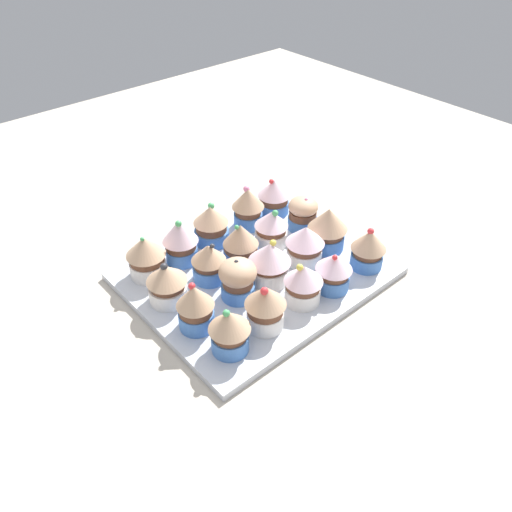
% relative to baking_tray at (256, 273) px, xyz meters
% --- Properties ---
extents(ground_plane, '(1.80, 1.80, 0.03)m').
position_rel_baking_tray_xyz_m(ground_plane, '(0.00, 0.00, -0.02)').
color(ground_plane, '#B2A899').
extents(baking_tray, '(0.32, 0.39, 0.01)m').
position_rel_baking_tray_xyz_m(baking_tray, '(0.00, 0.00, 0.00)').
color(baking_tray, silver).
rests_on(baking_tray, ground_plane).
extents(cupcake_0, '(0.06, 0.06, 0.08)m').
position_rel_baking_tray_xyz_m(cupcake_0, '(-0.11, -0.14, 0.04)').
color(cupcake_0, white).
rests_on(cupcake_0, baking_tray).
extents(cupcake_1, '(0.06, 0.06, 0.07)m').
position_rel_baking_tray_xyz_m(cupcake_1, '(-0.03, -0.15, 0.04)').
color(cupcake_1, white).
rests_on(cupcake_1, baking_tray).
extents(cupcake_2, '(0.05, 0.05, 0.08)m').
position_rel_baking_tray_xyz_m(cupcake_2, '(0.04, -0.15, 0.05)').
color(cupcake_2, '#477AC6').
rests_on(cupcake_2, baking_tray).
extents(cupcake_3, '(0.06, 0.06, 0.07)m').
position_rel_baking_tray_xyz_m(cupcake_3, '(0.11, -0.14, 0.04)').
color(cupcake_3, '#477AC6').
rests_on(cupcake_3, baking_tray).
extents(cupcake_4, '(0.06, 0.06, 0.08)m').
position_rel_baking_tray_xyz_m(cupcake_4, '(-0.10, -0.08, 0.05)').
color(cupcake_4, '#477AC6').
rests_on(cupcake_4, baking_tray).
extents(cupcake_5, '(0.06, 0.06, 0.07)m').
position_rel_baking_tray_xyz_m(cupcake_5, '(-0.03, -0.07, 0.04)').
color(cupcake_5, '#477AC6').
rests_on(cupcake_5, baking_tray).
extents(cupcake_6, '(0.06, 0.06, 0.07)m').
position_rel_baking_tray_xyz_m(cupcake_6, '(0.03, -0.06, 0.04)').
color(cupcake_6, '#477AC6').
rests_on(cupcake_6, baking_tray).
extents(cupcake_7, '(0.06, 0.06, 0.08)m').
position_rel_baking_tray_xyz_m(cupcake_7, '(0.10, -0.07, 0.05)').
color(cupcake_7, white).
rests_on(cupcake_7, baking_tray).
extents(cupcake_8, '(0.06, 0.06, 0.08)m').
position_rel_baking_tray_xyz_m(cupcake_8, '(-0.11, -0.01, 0.04)').
color(cupcake_8, '#477AC6').
rests_on(cupcake_8, baking_tray).
extents(cupcake_9, '(0.06, 0.06, 0.07)m').
position_rel_baking_tray_xyz_m(cupcake_9, '(-0.04, -0.00, 0.04)').
color(cupcake_9, '#477AC6').
rests_on(cupcake_9, baking_tray).
extents(cupcake_10, '(0.07, 0.07, 0.08)m').
position_rel_baking_tray_xyz_m(cupcake_10, '(0.03, 0.00, 0.04)').
color(cupcake_10, white).
rests_on(cupcake_10, baking_tray).
extents(cupcake_11, '(0.06, 0.06, 0.07)m').
position_rel_baking_tray_xyz_m(cupcake_11, '(0.10, 0.01, 0.04)').
color(cupcake_11, white).
rests_on(cupcake_11, baking_tray).
extents(cupcake_12, '(0.06, 0.06, 0.08)m').
position_rel_baking_tray_xyz_m(cupcake_12, '(-0.11, 0.08, 0.05)').
color(cupcake_12, '#477AC6').
rests_on(cupcake_12, baking_tray).
extents(cupcake_13, '(0.06, 0.06, 0.07)m').
position_rel_baking_tray_xyz_m(cupcake_13, '(-0.04, 0.07, 0.04)').
color(cupcake_13, white).
rests_on(cupcake_13, baking_tray).
extents(cupcake_14, '(0.06, 0.06, 0.07)m').
position_rel_baking_tray_xyz_m(cupcake_14, '(0.03, 0.08, 0.04)').
color(cupcake_14, white).
rests_on(cupcake_14, baking_tray).
extents(cupcake_15, '(0.06, 0.06, 0.07)m').
position_rel_baking_tray_xyz_m(cupcake_15, '(0.11, 0.06, 0.04)').
color(cupcake_15, '#477AC6').
rests_on(cupcake_15, baking_tray).
extents(cupcake_16, '(0.06, 0.06, 0.07)m').
position_rel_baking_tray_xyz_m(cupcake_16, '(-0.11, 0.14, 0.04)').
color(cupcake_16, '#477AC6').
rests_on(cupcake_16, baking_tray).
extents(cupcake_17, '(0.05, 0.05, 0.06)m').
position_rel_baking_tray_xyz_m(cupcake_17, '(-0.04, 0.15, 0.04)').
color(cupcake_17, '#477AC6').
rests_on(cupcake_17, baking_tray).
extents(cupcake_18, '(0.07, 0.07, 0.08)m').
position_rel_baking_tray_xyz_m(cupcake_18, '(0.03, 0.13, 0.05)').
color(cupcake_18, '#477AC6').
rests_on(cupcake_18, baking_tray).
extents(cupcake_19, '(0.06, 0.06, 0.07)m').
position_rel_baking_tray_xyz_m(cupcake_19, '(0.11, 0.15, 0.04)').
color(cupcake_19, '#477AC6').
rests_on(cupcake_19, baking_tray).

